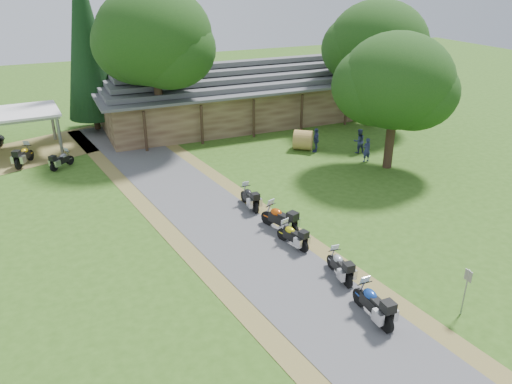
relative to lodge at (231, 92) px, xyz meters
name	(u,v)px	position (x,y,z in m)	size (l,w,h in m)	color
ground	(315,303)	(-6.00, -24.00, -2.45)	(120.00, 120.00, 0.00)	#305317
driveway	(259,255)	(-6.50, -20.00, -2.45)	(46.00, 46.00, 0.00)	#4D4D50
lodge	(231,92)	(0.00, 0.00, 0.00)	(21.40, 9.40, 4.90)	brown
carport	(9,133)	(-16.42, -1.21, -1.03)	(6.55, 4.36, 2.84)	white
motorcycle_row_a	(373,302)	(-4.56, -25.55, -1.76)	(2.02, 0.66, 1.38)	#153A98
motorcycle_row_b	(340,265)	(-4.25, -22.89, -1.84)	(1.78, 0.58, 1.22)	#9EA1A6
motorcycle_row_c	(293,235)	(-4.81, -19.89, -1.86)	(1.71, 0.56, 1.17)	gold
motorcycle_row_d	(280,217)	(-4.70, -18.34, -1.74)	(2.07, 0.68, 1.42)	#BF470B
motorcycle_row_e	(250,197)	(-5.02, -15.44, -1.83)	(1.82, 0.60, 1.25)	black
motorcycle_carport_a	(23,154)	(-15.70, -3.88, -1.76)	(2.00, 0.65, 1.37)	yellow
motorcycle_carport_b	(61,159)	(-13.55, -5.44, -1.88)	(1.68, 0.55, 1.15)	slate
person_a	(367,148)	(4.59, -12.19, -1.52)	(0.53, 0.38, 1.86)	navy
person_b	(359,139)	(5.11, -10.56, -1.48)	(0.55, 0.40, 1.95)	navy
person_c	(316,138)	(2.55, -9.22, -1.48)	(0.55, 0.40, 1.95)	navy
hay_bale	(303,140)	(1.97, -8.45, -1.77)	(1.35, 1.35, 1.24)	olive
sign_post	(465,293)	(-1.48, -26.69, -1.51)	(0.34, 0.06, 1.89)	gray
oak_lodge_left	(156,58)	(-6.62, -3.24, 3.54)	(7.69, 7.69, 11.97)	#133610
oak_lodge_right	(376,60)	(9.74, -5.45, 2.65)	(7.51, 7.51, 10.20)	#133610
oak_driveway	(395,98)	(5.21, -13.59, 1.94)	(6.66, 6.66, 8.79)	#133610
cedar_near	(86,43)	(-10.39, 2.18, 4.06)	(3.90, 3.90, 13.02)	black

